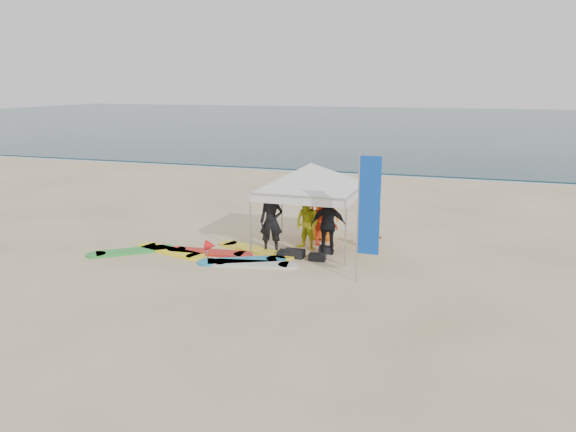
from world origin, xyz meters
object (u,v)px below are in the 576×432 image
Objects in this scene: person_orange_b at (323,210)px; feather_flag at (368,207)px; person_black_b at (328,225)px; person_black_a at (271,221)px; canopy_tent at (311,164)px; person_yellow at (307,223)px; person_seated at (373,236)px; surfboard_spread at (210,255)px; person_orange_a at (321,220)px; marker_pennant at (211,246)px.

feather_flag is (1.98, -3.39, 0.92)m from person_orange_b.
person_orange_b is at bearing -81.53° from person_black_b.
person_black_a is 0.47× the size of canopy_tent.
person_orange_b is (0.17, 1.15, 0.17)m from person_yellow.
person_orange_b is 1.86m from person_seated.
person_black_b reaches higher than surfboard_spread.
surfboard_spread is (-2.46, -1.68, -2.48)m from canopy_tent.
person_orange_a reaches higher than person_seated.
person_yellow is 0.82× the size of person_orange_b.
person_orange_b reaches higher than person_black_a.
canopy_tent is at bearing 102.11° from person_yellow.
person_black_a is at bearing 150.94° from feather_flag.
person_black_a is 0.32× the size of surfboard_spread.
person_seated is at bearing 96.38° from feather_flag.
person_black_a is at bearing 31.19° from surfboard_spread.
person_orange_b reaches higher than person_orange_a.
feather_flag is at bearing 130.73° from person_orange_b.
person_seated is 1.35× the size of marker_pennant.
person_black_b is at bearing 126.12° from feather_flag.
person_yellow is 1.84× the size of person_seated.
canopy_tent is at bearing 46.77° from marker_pennant.
person_black_b is (1.61, 0.29, -0.05)m from person_black_a.
canopy_tent is at bearing -47.82° from person_black_b.
feather_flag is at bearing -9.79° from surfboard_spread.
feather_flag is (2.12, -2.47, -0.63)m from canopy_tent.
person_seated is at bearing 37.60° from person_yellow.
canopy_tent is at bearing 91.88° from person_orange_b.
canopy_tent is 3.31m from feather_flag.
canopy_tent is (-0.23, -0.32, 1.72)m from person_orange_a.
canopy_tent is 0.67× the size of surfboard_spread.
canopy_tent reaches higher than person_orange_a.
person_orange_b is 0.50× the size of canopy_tent.
person_black_a is at bearing 51.83° from marker_pennant.
person_yellow is 1.96m from person_seated.
marker_pennant is at bearing -114.47° from person_yellow.
person_seated is (1.58, -0.01, -0.36)m from person_orange_a.
marker_pennant is at bearing 45.93° from person_orange_a.
surfboard_spread is at bearing 170.21° from feather_flag.
marker_pennant reaches higher than surfboard_spread.
person_orange_b is at bearing 39.17° from person_seated.
surfboard_spread is at bearing 55.34° from person_orange_b.
person_yellow is at bearing 44.21° from marker_pennant.
person_black_a reaches higher than surfboard_spread.
person_black_a is at bearing 80.41° from person_seated.
person_seated is at bearing 9.67° from canopy_tent.
person_orange_a is at bearing 47.64° from marker_pennant.
person_black_a reaches higher than person_yellow.
person_yellow is 0.41× the size of canopy_tent.
canopy_tent is (-1.81, -0.31, 2.08)m from person_seated.
canopy_tent reaches higher than person_yellow.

